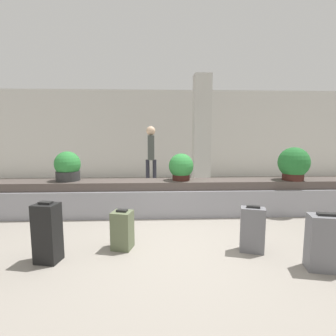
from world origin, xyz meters
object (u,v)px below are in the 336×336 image
(potted_plant_2, at_px, (294,164))
(potted_plant_0, at_px, (68,167))
(suitcase_0, at_px, (325,243))
(potted_plant_1, at_px, (181,167))
(suitcase_1, at_px, (122,230))
(suitcase_3, at_px, (252,230))
(suitcase_2, at_px, (47,233))
(traveler_0, at_px, (151,151))
(pillar, at_px, (201,134))

(potted_plant_2, bearing_deg, potted_plant_0, 178.17)
(suitcase_0, height_order, potted_plant_1, potted_plant_1)
(suitcase_1, relative_size, potted_plant_2, 0.86)
(suitcase_3, xyz_separation_m, potted_plant_2, (1.45, 1.72, 0.70))
(suitcase_2, height_order, traveler_0, traveler_0)
(suitcase_3, bearing_deg, pillar, 107.76)
(suitcase_0, bearing_deg, pillar, 112.03)
(traveler_0, bearing_deg, suitcase_3, 16.97)
(potted_plant_2, relative_size, traveler_0, 0.36)
(pillar, relative_size, potted_plant_1, 5.92)
(suitcase_1, distance_m, suitcase_2, 0.96)
(potted_plant_0, bearing_deg, potted_plant_2, -1.83)
(potted_plant_0, height_order, traveler_0, traveler_0)
(suitcase_3, distance_m, potted_plant_2, 2.35)
(suitcase_0, bearing_deg, potted_plant_1, 135.05)
(pillar, bearing_deg, suitcase_1, -115.33)
(potted_plant_1, distance_m, potted_plant_2, 2.27)
(pillar, relative_size, suitcase_1, 5.63)
(suitcase_0, distance_m, potted_plant_1, 2.84)
(pillar, bearing_deg, potted_plant_1, -110.32)
(suitcase_0, bearing_deg, suitcase_1, 176.56)
(pillar, distance_m, potted_plant_2, 2.67)
(suitcase_1, bearing_deg, suitcase_0, -1.32)
(suitcase_0, xyz_separation_m, traveler_0, (-2.15, 4.64, 0.78))
(pillar, xyz_separation_m, potted_plant_1, (-0.75, -2.03, -0.65))
(pillar, bearing_deg, suitcase_0, -80.29)
(suitcase_1, height_order, potted_plant_0, potted_plant_0)
(suitcase_3, relative_size, potted_plant_0, 1.11)
(pillar, xyz_separation_m, suitcase_2, (-2.63, -4.00, -1.22))
(suitcase_3, xyz_separation_m, potted_plant_0, (-3.08, 1.86, 0.65))
(pillar, xyz_separation_m, suitcase_1, (-1.73, -3.66, -1.33))
(pillar, relative_size, traveler_0, 1.75)
(pillar, distance_m, suitcase_0, 4.60)
(pillar, relative_size, potted_plant_0, 5.46)
(potted_plant_0, bearing_deg, traveler_0, 54.42)
(potted_plant_0, relative_size, potted_plant_2, 0.88)
(suitcase_2, distance_m, potted_plant_0, 2.15)
(potted_plant_0, height_order, potted_plant_2, potted_plant_2)
(suitcase_1, bearing_deg, potted_plant_2, 39.83)
(pillar, distance_m, potted_plant_1, 2.26)
(suitcase_0, xyz_separation_m, potted_plant_1, (-1.50, 2.33, 0.61))
(potted_plant_0, distance_m, traveler_0, 2.78)
(pillar, distance_m, suitcase_3, 4.05)
(suitcase_0, bearing_deg, traveler_0, 127.18)
(potted_plant_1, bearing_deg, potted_plant_2, -2.27)
(potted_plant_0, bearing_deg, potted_plant_1, -1.39)
(suitcase_0, relative_size, suitcase_2, 0.89)
(suitcase_3, distance_m, potted_plant_1, 2.08)
(suitcase_2, distance_m, traveler_0, 4.52)
(suitcase_2, distance_m, potted_plant_2, 4.59)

